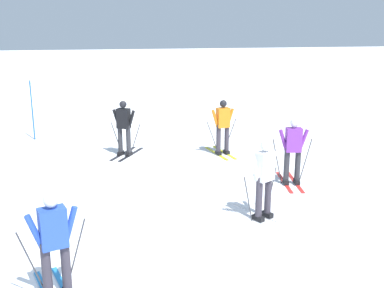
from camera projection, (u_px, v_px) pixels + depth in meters
ground_plane at (139, 245)px, 8.63m from camera, size 120.00×120.00×0.00m
far_snow_ridge at (116, 77)px, 27.30m from camera, size 80.00×6.55×1.63m
skier_blue at (54, 244)px, 6.71m from camera, size 0.96×1.63×1.71m
skier_black at (124, 127)px, 14.08m from camera, size 1.10×1.58×1.71m
skier_orange at (223, 126)px, 14.19m from camera, size 0.99×1.64×1.71m
skier_purple at (293, 150)px, 11.57m from camera, size 1.00×1.64×1.71m
skier_white at (264, 178)px, 9.50m from camera, size 1.13×1.57×1.71m
trail_marker_pole at (32, 110)px, 15.96m from camera, size 0.05×0.05×2.07m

